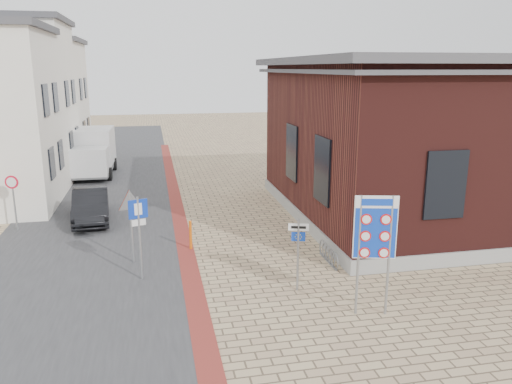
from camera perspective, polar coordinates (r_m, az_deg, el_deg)
name	(u,v)px	position (r m, az deg, el deg)	size (l,w,h in m)	color
ground	(266,297)	(14.57, 1.21, -11.96)	(120.00, 120.00, 0.00)	tan
road_strip	(108,187)	(28.59, -16.56, 0.54)	(7.00, 60.00, 0.02)	#38383A
curb_strip	(177,208)	(23.65, -9.00, -1.78)	(0.60, 40.00, 0.02)	maroon
brick_building	(431,136)	(23.27, 19.37, 6.08)	(13.00, 13.00, 6.80)	gray
townhouse_mid	(5,101)	(31.84, -26.74, 9.28)	(7.40, 6.40, 9.10)	white
townhouse_far	(30,101)	(37.69, -24.40, 9.41)	(7.40, 6.40, 8.30)	white
bike_rack	(328,255)	(17.11, 8.28, -7.09)	(0.08, 1.80, 0.60)	slate
sedan	(91,205)	(22.44, -18.35, -1.44)	(1.44, 4.12, 1.36)	black
box_truck	(94,152)	(31.80, -18.06, 4.36)	(2.37, 5.34, 2.77)	slate
border_sign	(375,230)	(13.14, 13.47, -4.20)	(1.09, 0.31, 3.26)	gray
essen_sign	(298,244)	(14.51, 4.84, -5.98)	(0.58, 0.21, 2.19)	gray
parking_sign	(139,224)	(15.45, -13.25, -3.54)	(0.57, 0.22, 2.65)	gray
yield_sign	(130,209)	(16.88, -14.18, -1.85)	(0.85, 0.33, 2.47)	gray
speed_sign	(13,194)	(22.03, -26.00, -0.22)	(0.53, 0.13, 2.26)	gray
bollard	(191,235)	(18.12, -7.49, -4.92)	(0.10, 0.10, 1.08)	#DE5C0B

